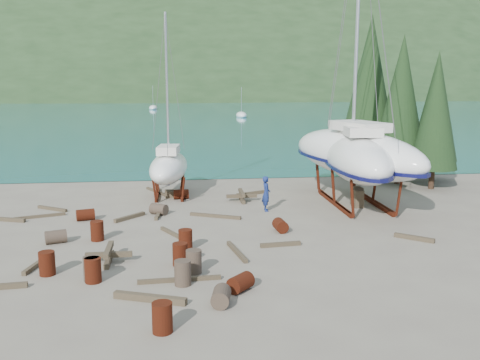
{
  "coord_description": "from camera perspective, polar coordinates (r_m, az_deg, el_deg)",
  "views": [
    {
      "loc": [
        -2.49,
        -22.57,
        7.0
      ],
      "look_at": [
        0.56,
        3.0,
        2.18
      ],
      "focal_mm": 40.0,
      "sensor_mm": 36.0,
      "label": 1
    }
  ],
  "objects": [
    {
      "name": "large_sailboat_far",
      "position": [
        31.13,
        12.19,
        2.86
      ],
      "size": [
        6.56,
        11.85,
        17.99
      ],
      "rotation": [
        0.0,
        0.0,
        0.3
      ],
      "color": "white",
      "rests_on": "ground"
    },
    {
      "name": "moored_boat_far",
      "position": [
        132.85,
        -9.25,
        7.6
      ],
      "size": [
        2.0,
        5.0,
        6.05
      ],
      "color": "white",
      "rests_on": "ground"
    },
    {
      "name": "timber_11",
      "position": [
        24.82,
        -7.2,
        -5.68
      ],
      "size": [
        1.16,
        2.06,
        0.15
      ],
      "primitive_type": "cube",
      "rotation": [
        0.0,
        0.0,
        0.47
      ],
      "color": "brown",
      "rests_on": "ground"
    },
    {
      "name": "far_house_center",
      "position": [
        213.32,
        -11.66,
        9.28
      ],
      "size": [
        6.6,
        5.6,
        5.6
      ],
      "color": "beige",
      "rests_on": "ground"
    },
    {
      "name": "drum_1",
      "position": [
        17.25,
        -2.03,
        -12.3
      ],
      "size": [
        0.73,
        0.97,
        0.58
      ],
      "primitive_type": "cylinder",
      "rotation": [
        1.57,
        0.0,
        2.96
      ],
      "color": "#2D2823",
      "rests_on": "ground"
    },
    {
      "name": "drum_17",
      "position": [
        19.91,
        -4.95,
        -8.67
      ],
      "size": [
        0.58,
        0.58,
        0.88
      ],
      "primitive_type": "cylinder",
      "color": "#2D2823",
      "rests_on": "ground"
    },
    {
      "name": "bay_water",
      "position": [
        337.65,
        -6.46,
        9.34
      ],
      "size": [
        700.0,
        700.0,
        0.0
      ],
      "primitive_type": "plane",
      "color": "#165C70",
      "rests_on": "ground"
    },
    {
      "name": "timber_9",
      "position": [
        33.36,
        -7.85,
        -1.48
      ],
      "size": [
        0.24,
        2.1,
        0.15
      ],
      "primitive_type": "cube",
      "rotation": [
        0.0,
        0.0,
        0.04
      ],
      "color": "brown",
      "rests_on": "ground"
    },
    {
      "name": "cypress_back_left",
      "position": [
        38.98,
        13.66,
        9.8
      ],
      "size": [
        4.14,
        4.14,
        11.5
      ],
      "color": "black",
      "rests_on": "ground"
    },
    {
      "name": "cypress_far_right",
      "position": [
        39.9,
        20.19,
        7.38
      ],
      "size": [
        3.24,
        3.24,
        9.0
      ],
      "color": "black",
      "rests_on": "ground"
    },
    {
      "name": "ground",
      "position": [
        23.76,
        -0.48,
        -6.54
      ],
      "size": [
        600.0,
        600.0,
        0.0
      ],
      "primitive_type": "plane",
      "color": "#6C6155",
      "rests_on": "ground"
    },
    {
      "name": "timber_5",
      "position": [
        22.1,
        -0.35,
        -7.65
      ],
      "size": [
        0.6,
        2.55,
        0.16
      ],
      "primitive_type": "cube",
      "rotation": [
        0.0,
        0.0,
        0.17
      ],
      "color": "brown",
      "rests_on": "ground"
    },
    {
      "name": "timber_pile_aft",
      "position": [
        31.41,
        0.18,
        -1.72
      ],
      "size": [
        1.8,
        1.8,
        0.6
      ],
      "color": "brown",
      "rests_on": "ground"
    },
    {
      "name": "drum_8",
      "position": [
        24.57,
        -14.99,
        -5.26
      ],
      "size": [
        0.58,
        0.58,
        0.88
      ],
      "primitive_type": "cylinder",
      "color": "#53150E",
      "rests_on": "ground"
    },
    {
      "name": "drum_2",
      "position": [
        28.22,
        -16.16,
        -3.59
      ],
      "size": [
        1.0,
        0.8,
        0.58
      ],
      "primitive_type": "cylinder",
      "rotation": [
        1.57,
        0.0,
        1.84
      ],
      "color": "#53150E",
      "rests_on": "ground"
    },
    {
      "name": "large_sailboat_near",
      "position": [
        30.75,
        12.26,
        2.52
      ],
      "size": [
        4.59,
        11.38,
        17.44
      ],
      "rotation": [
        0.0,
        0.0,
        -0.13
      ],
      "color": "white",
      "rests_on": "ground"
    },
    {
      "name": "timber_12",
      "position": [
        22.04,
        -20.83,
        -8.41
      ],
      "size": [
        0.62,
        2.07,
        0.17
      ],
      "primitive_type": "cube",
      "rotation": [
        0.0,
        0.0,
        2.92
      ],
      "color": "brown",
      "rests_on": "ground"
    },
    {
      "name": "timber_pile_fore",
      "position": [
        21.66,
        -13.82,
        -7.74
      ],
      "size": [
        1.8,
        1.8,
        0.6
      ],
      "color": "brown",
      "rests_on": "ground"
    },
    {
      "name": "drum_5",
      "position": [
        18.85,
        -6.13,
        -9.83
      ],
      "size": [
        0.58,
        0.58,
        0.88
      ],
      "primitive_type": "cylinder",
      "color": "#2D2823",
      "rests_on": "ground"
    },
    {
      "name": "timber_4",
      "position": [
        28.48,
        -8.63,
        -3.58
      ],
      "size": [
        0.43,
        2.15,
        0.17
      ],
      "primitive_type": "cube",
      "rotation": [
        0.0,
        0.0,
        3.02
      ],
      "color": "brown",
      "rests_on": "ground"
    },
    {
      "name": "drum_9",
      "position": [
        28.61,
        -8.65,
        -3.09
      ],
      "size": [
        1.05,
        0.97,
        0.58
      ],
      "primitive_type": "cylinder",
      "rotation": [
        1.57,
        0.0,
        0.99
      ],
      "color": "#2D2823",
      "rests_on": "ground"
    },
    {
      "name": "timber_17",
      "position": [
        31.02,
        -19.39,
        -2.9
      ],
      "size": [
        1.81,
        1.28,
        0.16
      ],
      "primitive_type": "cube",
      "rotation": [
        0.0,
        0.0,
        0.98
      ],
      "color": "brown",
      "rests_on": "ground"
    },
    {
      "name": "drum_13",
      "position": [
        19.69,
        -15.41,
        -9.26
      ],
      "size": [
        0.58,
        0.58,
        0.88
      ],
      "primitive_type": "cylinder",
      "color": "#53150E",
      "rests_on": "ground"
    },
    {
      "name": "drum_14",
      "position": [
        22.56,
        -5.84,
        -6.36
      ],
      "size": [
        0.58,
        0.58,
        0.88
      ],
      "primitive_type": "cylinder",
      "color": "#53150E",
      "rests_on": "ground"
    },
    {
      "name": "timber_1",
      "position": [
        25.13,
        18.08,
        -5.89
      ],
      "size": [
        1.47,
        1.32,
        0.19
      ],
      "primitive_type": "cube",
      "rotation": [
        0.0,
        0.0,
        0.85
      ],
      "color": "brown",
      "rests_on": "ground"
    },
    {
      "name": "drum_4",
      "position": [
        32.12,
        -6.3,
        -1.53
      ],
      "size": [
        0.92,
        0.65,
        0.58
      ],
      "primitive_type": "cylinder",
      "rotation": [
        1.57,
        0.0,
        1.65
      ],
      "color": "#53150E",
      "rests_on": "ground"
    },
    {
      "name": "drum_3",
      "position": [
        15.63,
        -8.29,
        -14.32
      ],
      "size": [
        0.58,
        0.58,
        0.88
      ],
      "primitive_type": "cylinder",
      "color": "#53150E",
      "rests_on": "ground"
    },
    {
      "name": "cypress_mid_right",
      "position": [
        36.56,
        20.17,
        6.69
      ],
      "size": [
        3.06,
        3.06,
        8.5
      ],
      "color": "black",
      "rests_on": "ground"
    },
    {
      "name": "timber_2",
      "position": [
        29.55,
        -23.89,
        -3.85
      ],
      "size": [
        2.33,
        1.01,
        0.19
      ],
      "primitive_type": "cube",
      "rotation": [
        0.0,
        0.0,
        1.22
      ],
      "color": "brown",
      "rests_on": "ground"
    },
    {
      "name": "drum_16",
      "position": [
        19.85,
        -15.55,
        -9.1
      ],
      "size": [
        0.58,
        0.58,
        0.88
      ],
      "primitive_type": "cylinder",
      "color": "#2D2823",
      "rests_on": "ground"
    },
    {
      "name": "small_sailboat_shore",
      "position": [
        32.88,
        -7.6,
        1.42
      ],
      "size": [
        2.94,
        7.04,
        10.94
      ],
      "rotation": [
        0.0,
        0.0,
        -0.12
      ],
      "color": "white",
      "rests_on": "ground"
    },
    {
      "name": "timber_0",
      "position": [
        34.11,
        -8.85,
        -1.25
      ],
      "size": [
        1.47,
        2.71,
        0.14
      ],
      "primitive_type": "cube",
      "rotation": [
        0.0,
        0.0,
        0.47
      ],
      "color": "brown",
      "rests_on": "ground"
    },
    {
      "name": "timber_8",
      "position": [
        28.01,
        -11.68,
        -3.9
      ],
      "size": [
        1.48,
        1.62,
        0.19
      ],
      "primitive_type": "cube",
      "rotation": [
        0.0,
        0.0,
        2.41
      ],
      "color": "brown",
      "rests_on": "ground"
    },
    {
      "name": "drum_0",
      "position": [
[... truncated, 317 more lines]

